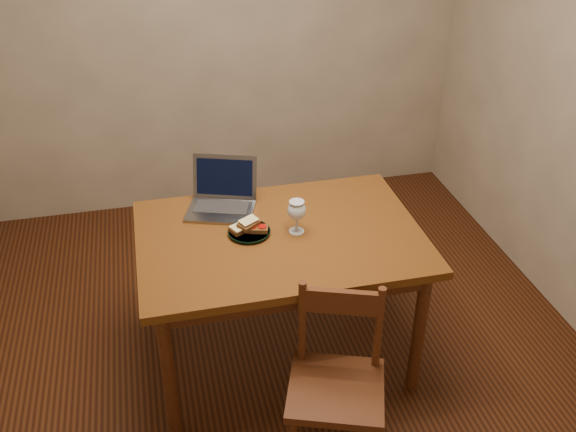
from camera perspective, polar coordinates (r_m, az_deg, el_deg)
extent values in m
cube|color=black|center=(3.47, -1.07, -11.24)|extent=(3.20, 3.20, 0.02)
cube|color=gray|center=(4.26, -6.07, 17.26)|extent=(3.20, 0.02, 2.60)
cube|color=gray|center=(1.47, 12.37, -15.50)|extent=(3.20, 0.02, 2.60)
cube|color=#48280C|center=(2.95, -0.72, -1.95)|extent=(1.30, 0.90, 0.04)
cylinder|color=#3B180C|center=(2.86, -10.53, -13.64)|extent=(0.06, 0.06, 0.70)
cylinder|color=#3B180C|center=(3.06, 11.54, -10.10)|extent=(0.06, 0.06, 0.70)
cylinder|color=#3B180C|center=(3.42, -11.44, -4.91)|extent=(0.06, 0.06, 0.70)
cylinder|color=#3B180C|center=(3.59, 6.94, -2.49)|extent=(0.06, 0.06, 0.70)
cube|color=#3B180C|center=(2.70, 4.29, -15.17)|extent=(0.49, 0.48, 0.04)
cube|color=#3B180C|center=(2.57, 4.78, -7.61)|extent=(0.30, 0.13, 0.11)
cylinder|color=black|center=(2.94, -3.47, -1.45)|extent=(0.20, 0.20, 0.02)
cube|color=slate|center=(3.11, -6.03, 0.41)|extent=(0.37, 0.31, 0.01)
cube|color=slate|center=(3.18, -5.64, 3.51)|extent=(0.32, 0.17, 0.22)
cube|color=black|center=(3.18, -5.64, 3.51)|extent=(0.28, 0.14, 0.17)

